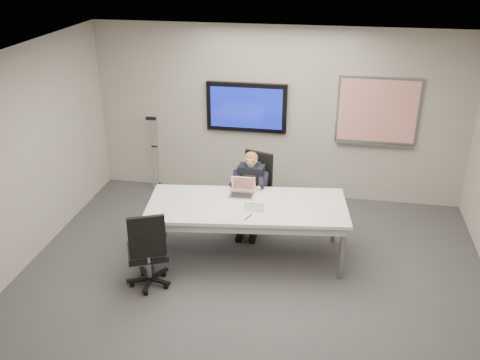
% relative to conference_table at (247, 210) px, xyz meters
% --- Properties ---
extents(floor, '(6.00, 6.00, 0.02)m').
position_rel_conference_table_xyz_m(floor, '(0.15, -0.94, -0.71)').
color(floor, '#3C3D3F').
rests_on(floor, ground).
extents(ceiling, '(6.00, 6.00, 0.02)m').
position_rel_conference_table_xyz_m(ceiling, '(0.15, -0.94, 2.09)').
color(ceiling, silver).
rests_on(ceiling, wall_back).
extents(wall_back, '(6.00, 0.02, 2.80)m').
position_rel_conference_table_xyz_m(wall_back, '(0.15, 2.06, 0.69)').
color(wall_back, '#ADA79C').
rests_on(wall_back, ground).
extents(conference_table, '(2.72, 1.41, 0.80)m').
position_rel_conference_table_xyz_m(conference_table, '(0.00, 0.00, 0.00)').
color(conference_table, white).
rests_on(conference_table, ground).
extents(tv_display, '(1.30, 0.09, 0.80)m').
position_rel_conference_table_xyz_m(tv_display, '(-0.35, 2.01, 0.79)').
color(tv_display, black).
rests_on(tv_display, wall_back).
extents(whiteboard, '(1.25, 0.08, 1.10)m').
position_rel_conference_table_xyz_m(whiteboard, '(1.70, 2.03, 0.82)').
color(whiteboard, gray).
rests_on(whiteboard, wall_back).
extents(office_chair_far, '(0.67, 0.67, 1.11)m').
position_rel_conference_table_xyz_m(office_chair_far, '(-0.07, 0.94, -0.37)').
color(office_chair_far, black).
rests_on(office_chair_far, ground).
extents(office_chair_near, '(0.68, 0.68, 1.09)m').
position_rel_conference_table_xyz_m(office_chair_near, '(-1.08, -0.89, -0.37)').
color(office_chair_near, black).
rests_on(office_chair_near, ground).
extents(seated_person, '(0.39, 0.67, 1.20)m').
position_rel_conference_table_xyz_m(seated_person, '(-0.08, 0.70, -0.23)').
color(seated_person, '#1E2433').
rests_on(seated_person, office_chair_far).
extents(crutch, '(0.22, 0.49, 1.38)m').
position_rel_conference_table_xyz_m(crutch, '(-1.90, 1.88, -0.03)').
color(crutch, '#B3B6BC').
rests_on(crutch, ground).
extents(laptop, '(0.33, 0.31, 0.23)m').
position_rel_conference_table_xyz_m(laptop, '(-0.11, 0.28, 0.15)').
color(laptop, silver).
rests_on(laptop, conference_table).
extents(name_tent, '(0.25, 0.08, 0.10)m').
position_rel_conference_table_xyz_m(name_tent, '(0.12, -0.15, 0.14)').
color(name_tent, white).
rests_on(name_tent, conference_table).
extents(pen, '(0.07, 0.15, 0.01)m').
position_rel_conference_table_xyz_m(pen, '(0.07, -0.35, 0.10)').
color(pen, black).
rests_on(pen, conference_table).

